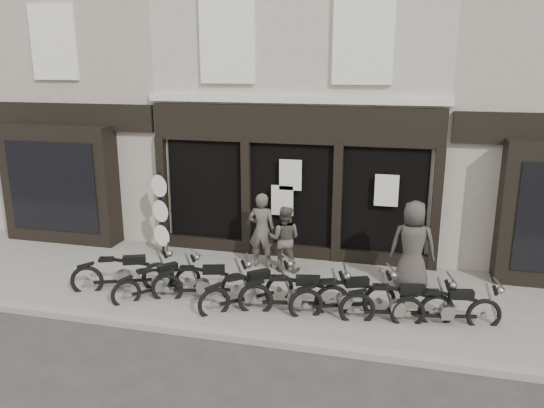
% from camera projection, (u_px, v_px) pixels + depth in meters
% --- Properties ---
extents(ground_plane, '(90.00, 90.00, 0.00)m').
position_uv_depth(ground_plane, '(260.00, 310.00, 10.79)').
color(ground_plane, '#2D2B28').
rests_on(ground_plane, ground).
extents(pavement, '(30.00, 4.20, 0.12)m').
position_uv_depth(pavement, '(271.00, 290.00, 11.62)').
color(pavement, '#67625B').
rests_on(pavement, ground_plane).
extents(kerb, '(30.00, 0.25, 0.13)m').
position_uv_depth(kerb, '(241.00, 337.00, 9.61)').
color(kerb, gray).
rests_on(kerb, ground_plane).
extents(central_building, '(7.30, 6.22, 8.34)m').
position_uv_depth(central_building, '(314.00, 92.00, 15.32)').
color(central_building, '#B5B09B').
rests_on(central_building, ground).
extents(neighbour_left, '(5.60, 6.73, 8.34)m').
position_uv_depth(neighbour_left, '(116.00, 90.00, 16.80)').
color(neighbour_left, '#9F9586').
rests_on(neighbour_left, ground).
extents(motorcycle_0, '(2.07, 1.11, 1.05)m').
position_uv_depth(motorcycle_0, '(124.00, 276.00, 11.45)').
color(motorcycle_0, black).
rests_on(motorcycle_0, ground).
extents(motorcycle_1, '(1.52, 1.57, 0.94)m').
position_uv_depth(motorcycle_1, '(159.00, 284.00, 11.15)').
color(motorcycle_1, black).
rests_on(motorcycle_1, ground).
extents(motorcycle_2, '(2.05, 0.88, 1.01)m').
position_uv_depth(motorcycle_2, '(203.00, 285.00, 11.01)').
color(motorcycle_2, black).
rests_on(motorcycle_2, ground).
extents(motorcycle_3, '(1.72, 1.59, 1.01)m').
position_uv_depth(motorcycle_3, '(249.00, 293.00, 10.65)').
color(motorcycle_3, black).
rests_on(motorcycle_3, ground).
extents(motorcycle_4, '(2.19, 0.77, 1.06)m').
position_uv_depth(motorcycle_4, '(295.00, 297.00, 10.40)').
color(motorcycle_4, black).
rests_on(motorcycle_4, ground).
extents(motorcycle_5, '(2.04, 1.08, 1.03)m').
position_uv_depth(motorcycle_5, '(344.00, 300.00, 10.33)').
color(motorcycle_5, black).
rests_on(motorcycle_5, ground).
extents(motorcycle_6, '(2.16, 0.76, 1.05)m').
position_uv_depth(motorcycle_6, '(398.00, 307.00, 10.01)').
color(motorcycle_6, black).
rests_on(motorcycle_6, ground).
extents(motorcycle_7, '(2.04, 0.70, 0.98)m').
position_uv_depth(motorcycle_7, '(447.00, 311.00, 9.90)').
color(motorcycle_7, black).
rests_on(motorcycle_7, ground).
extents(man_left, '(0.67, 0.45, 1.82)m').
position_uv_depth(man_left, '(262.00, 230.00, 12.60)').
color(man_left, '#47423B').
rests_on(man_left, pavement).
extents(man_centre, '(0.78, 0.61, 1.57)m').
position_uv_depth(man_centre, '(284.00, 239.00, 12.38)').
color(man_centre, '#48433A').
rests_on(man_centre, pavement).
extents(man_right, '(0.96, 0.63, 1.96)m').
position_uv_depth(man_right, '(413.00, 246.00, 11.32)').
color(man_right, '#393330').
rests_on(man_right, pavement).
extents(advert_sign_post, '(0.53, 0.36, 2.29)m').
position_uv_depth(advert_sign_post, '(161.00, 218.00, 13.32)').
color(advert_sign_post, black).
rests_on(advert_sign_post, ground).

